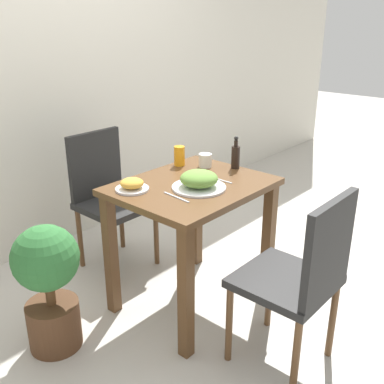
{
  "coord_description": "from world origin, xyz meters",
  "views": [
    {
      "loc": [
        -1.7,
        -1.5,
        1.59
      ],
      "look_at": [
        0.0,
        0.0,
        0.7
      ],
      "focal_mm": 42.0,
      "sensor_mm": 36.0,
      "label": 1
    }
  ],
  "objects_px": {
    "chair_near": "(301,274)",
    "food_plate": "(199,181)",
    "juice_glass": "(179,156)",
    "side_plate": "(132,185)",
    "drink_cup": "(205,160)",
    "sauce_bottle": "(236,156)",
    "potted_plant_left": "(49,281)",
    "chair_far": "(108,192)"
  },
  "relations": [
    {
      "from": "chair_near",
      "to": "drink_cup",
      "type": "bearing_deg",
      "value": -111.79
    },
    {
      "from": "chair_near",
      "to": "sauce_bottle",
      "type": "relative_size",
      "value": 4.65
    },
    {
      "from": "chair_far",
      "to": "sauce_bottle",
      "type": "distance_m",
      "value": 0.9
    },
    {
      "from": "chair_far",
      "to": "juice_glass",
      "type": "relative_size",
      "value": 7.69
    },
    {
      "from": "chair_far",
      "to": "sauce_bottle",
      "type": "relative_size",
      "value": 4.65
    },
    {
      "from": "juice_glass",
      "to": "potted_plant_left",
      "type": "xyz_separation_m",
      "value": [
        -0.94,
        0.01,
        -0.43
      ]
    },
    {
      "from": "potted_plant_left",
      "to": "food_plate",
      "type": "bearing_deg",
      "value": -25.88
    },
    {
      "from": "chair_far",
      "to": "drink_cup",
      "type": "relative_size",
      "value": 11.38
    },
    {
      "from": "sauce_bottle",
      "to": "juice_glass",
      "type": "bearing_deg",
      "value": 122.23
    },
    {
      "from": "chair_near",
      "to": "sauce_bottle",
      "type": "distance_m",
      "value": 0.89
    },
    {
      "from": "sauce_bottle",
      "to": "potted_plant_left",
      "type": "relative_size",
      "value": 0.29
    },
    {
      "from": "juice_glass",
      "to": "drink_cup",
      "type": "bearing_deg",
      "value": -59.35
    },
    {
      "from": "food_plate",
      "to": "side_plate",
      "type": "relative_size",
      "value": 1.63
    },
    {
      "from": "food_plate",
      "to": "juice_glass",
      "type": "bearing_deg",
      "value": 57.28
    },
    {
      "from": "chair_near",
      "to": "chair_far",
      "type": "distance_m",
      "value": 1.45
    },
    {
      "from": "juice_glass",
      "to": "chair_near",
      "type": "bearing_deg",
      "value": -104.77
    },
    {
      "from": "drink_cup",
      "to": "sauce_bottle",
      "type": "relative_size",
      "value": 0.41
    },
    {
      "from": "chair_near",
      "to": "drink_cup",
      "type": "xyz_separation_m",
      "value": [
        0.34,
        0.85,
        0.28
      ]
    },
    {
      "from": "chair_near",
      "to": "food_plate",
      "type": "relative_size",
      "value": 3.17
    },
    {
      "from": "side_plate",
      "to": "drink_cup",
      "type": "distance_m",
      "value": 0.55
    },
    {
      "from": "side_plate",
      "to": "food_plate",
      "type": "bearing_deg",
      "value": -44.56
    },
    {
      "from": "side_plate",
      "to": "juice_glass",
      "type": "relative_size",
      "value": 1.49
    },
    {
      "from": "drink_cup",
      "to": "food_plate",
      "type": "bearing_deg",
      "value": -145.23
    },
    {
      "from": "drink_cup",
      "to": "chair_far",
      "type": "bearing_deg",
      "value": 115.09
    },
    {
      "from": "food_plate",
      "to": "potted_plant_left",
      "type": "xyz_separation_m",
      "value": [
        -0.72,
        0.35,
        -0.41
      ]
    },
    {
      "from": "chair_near",
      "to": "side_plate",
      "type": "relative_size",
      "value": 5.15
    },
    {
      "from": "drink_cup",
      "to": "potted_plant_left",
      "type": "relative_size",
      "value": 0.12
    },
    {
      "from": "juice_glass",
      "to": "potted_plant_left",
      "type": "height_order",
      "value": "juice_glass"
    },
    {
      "from": "juice_glass",
      "to": "potted_plant_left",
      "type": "bearing_deg",
      "value": 179.69
    },
    {
      "from": "juice_glass",
      "to": "sauce_bottle",
      "type": "distance_m",
      "value": 0.34
    },
    {
      "from": "food_plate",
      "to": "chair_far",
      "type": "bearing_deg",
      "value": 88.45
    },
    {
      "from": "side_plate",
      "to": "drink_cup",
      "type": "height_order",
      "value": "drink_cup"
    },
    {
      "from": "sauce_bottle",
      "to": "side_plate",
      "type": "bearing_deg",
      "value": 164.19
    },
    {
      "from": "juice_glass",
      "to": "food_plate",
      "type": "bearing_deg",
      "value": -122.72
    },
    {
      "from": "juice_glass",
      "to": "sauce_bottle",
      "type": "height_order",
      "value": "sauce_bottle"
    },
    {
      "from": "chair_far",
      "to": "potted_plant_left",
      "type": "height_order",
      "value": "chair_far"
    },
    {
      "from": "side_plate",
      "to": "potted_plant_left",
      "type": "xyz_separation_m",
      "value": [
        -0.47,
        0.11,
        -0.4
      ]
    },
    {
      "from": "juice_glass",
      "to": "side_plate",
      "type": "bearing_deg",
      "value": -167.84
    },
    {
      "from": "chair_near",
      "to": "sauce_bottle",
      "type": "bearing_deg",
      "value": -122.08
    },
    {
      "from": "drink_cup",
      "to": "juice_glass",
      "type": "xyz_separation_m",
      "value": [
        -0.08,
        0.14,
        0.02
      ]
    },
    {
      "from": "food_plate",
      "to": "drink_cup",
      "type": "distance_m",
      "value": 0.37
    },
    {
      "from": "chair_far",
      "to": "food_plate",
      "type": "relative_size",
      "value": 3.17
    }
  ]
}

